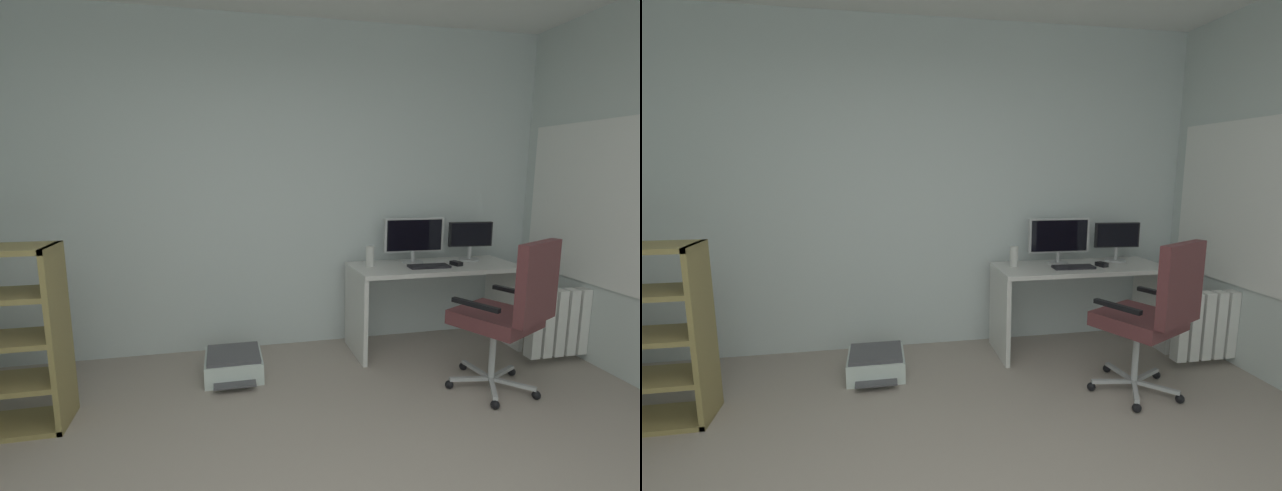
% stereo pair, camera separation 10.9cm
% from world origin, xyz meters
% --- Properties ---
extents(wall_back, '(5.13, 0.10, 2.76)m').
position_xyz_m(wall_back, '(0.00, 2.76, 1.38)').
color(wall_back, silver).
rests_on(wall_back, ground).
extents(window_pane, '(0.01, 1.36, 1.20)m').
position_xyz_m(window_pane, '(2.56, 1.85, 1.29)').
color(window_pane, white).
extents(window_frame, '(0.02, 1.44, 1.28)m').
position_xyz_m(window_frame, '(2.55, 1.85, 1.29)').
color(window_frame, white).
extents(desk, '(1.43, 0.56, 0.74)m').
position_xyz_m(desk, '(1.46, 2.35, 0.54)').
color(desk, silver).
rests_on(desk, ground).
extents(monitor_main, '(0.53, 0.18, 0.39)m').
position_xyz_m(monitor_main, '(1.31, 2.47, 0.97)').
color(monitor_main, '#B2B5B7').
rests_on(monitor_main, desk).
extents(monitor_secondary, '(0.40, 0.18, 0.34)m').
position_xyz_m(monitor_secondary, '(1.86, 2.47, 0.95)').
color(monitor_secondary, '#B2B5B7').
rests_on(monitor_secondary, desk).
extents(keyboard, '(0.35, 0.14, 0.02)m').
position_xyz_m(keyboard, '(1.36, 2.26, 0.75)').
color(keyboard, black).
rests_on(keyboard, desk).
extents(computer_mouse, '(0.08, 0.11, 0.03)m').
position_xyz_m(computer_mouse, '(1.62, 2.29, 0.76)').
color(computer_mouse, black).
rests_on(computer_mouse, desk).
extents(desktop_speaker, '(0.07, 0.07, 0.17)m').
position_xyz_m(desktop_speaker, '(0.90, 2.42, 0.83)').
color(desktop_speaker, silver).
rests_on(desktop_speaker, desk).
extents(office_chair, '(0.66, 0.70, 1.10)m').
position_xyz_m(office_chair, '(1.58, 1.48, 0.61)').
color(office_chair, '#B7BABC').
rests_on(office_chair, ground).
extents(printer, '(0.42, 0.50, 0.18)m').
position_xyz_m(printer, '(-0.26, 2.16, 0.09)').
color(printer, silver).
rests_on(printer, ground).
extents(radiator, '(0.84, 0.10, 0.54)m').
position_xyz_m(radiator, '(2.46, 1.85, 0.33)').
color(radiator, white).
rests_on(radiator, ground).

